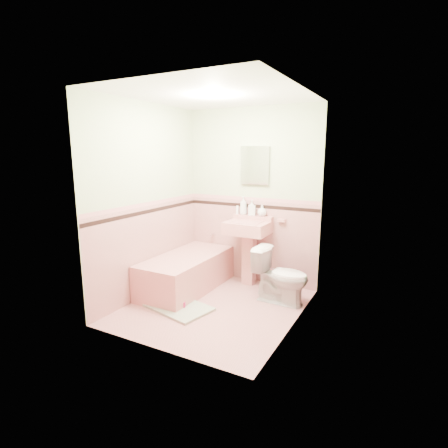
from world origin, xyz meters
The scene contains 32 objects.
floor centered at (0.00, 0.00, 0.00)m, with size 2.20×2.20×0.00m, color tan.
ceiling centered at (0.00, 0.00, 2.50)m, with size 2.20×2.20×0.00m, color white.
wall_back centered at (0.00, 1.10, 1.25)m, with size 2.50×2.50×0.00m, color #F3EAC6.
wall_front centered at (0.00, -1.10, 1.25)m, with size 2.50×2.50×0.00m, color #F3EAC6.
wall_left centered at (-1.00, 0.00, 1.25)m, with size 2.50×2.50×0.00m, color #F3EAC6.
wall_right centered at (1.00, 0.00, 1.25)m, with size 2.50×2.50×0.00m, color #F3EAC6.
wainscot_back centered at (0.00, 1.09, 0.60)m, with size 2.00×2.00×0.00m, color tan.
wainscot_front centered at (0.00, -1.09, 0.60)m, with size 2.00×2.00×0.00m, color tan.
wainscot_left centered at (-0.99, 0.00, 0.60)m, with size 2.20×2.20×0.00m, color tan.
wainscot_right centered at (0.99, 0.00, 0.60)m, with size 2.20×2.20×0.00m, color tan.
accent_back centered at (0.00, 1.08, 1.12)m, with size 2.00×2.00×0.00m, color black.
accent_front centered at (0.00, -1.08, 1.12)m, with size 2.00×2.00×0.00m, color black.
accent_left centered at (-0.98, 0.00, 1.12)m, with size 2.20×2.20×0.00m, color black.
accent_right centered at (0.98, 0.00, 1.12)m, with size 2.20×2.20×0.00m, color black.
cap_back centered at (0.00, 1.08, 1.22)m, with size 2.00×2.00×0.00m, color tan.
cap_front centered at (0.00, -1.08, 1.22)m, with size 2.00×2.00×0.00m, color tan.
cap_left centered at (-0.98, 0.00, 1.22)m, with size 2.20×2.20×0.00m, color tan.
cap_right centered at (0.98, 0.00, 1.22)m, with size 2.20×2.20×0.00m, color tan.
bathtub centered at (-0.63, 0.33, 0.23)m, with size 0.70×1.50×0.45m, color tan.
tub_faucet centered at (-0.63, 1.05, 0.63)m, with size 0.04×0.04×0.12m, color silver.
sink centered at (0.05, 0.86, 0.46)m, with size 0.59×0.49×0.93m, color tan, non-canonical shape.
sink_faucet centered at (0.05, 1.00, 0.95)m, with size 0.02×0.02×0.10m, color silver.
medicine_cabinet centered at (0.05, 1.07, 1.70)m, with size 0.42×0.04×0.53m, color white.
soap_dish centered at (0.47, 1.06, 0.95)m, with size 0.11×0.06×0.04m, color tan.
soap_bottle_left centered at (-0.10, 1.04, 1.12)m, with size 0.10×0.10×0.26m, color #B2B2B2.
soap_bottle_mid centered at (0.03, 1.04, 1.10)m, with size 0.10×0.10×0.22m, color #B2B2B2.
soap_bottle_right centered at (0.19, 1.04, 1.07)m, with size 0.13×0.13×0.16m, color #B2B2B2.
tube centered at (-0.20, 1.04, 1.05)m, with size 0.04×0.04×0.12m, color white.
toilet centered at (0.67, 0.52, 0.35)m, with size 0.39×0.69×0.70m, color white.
bucket centered at (0.45, 0.80, 0.11)m, with size 0.22×0.22×0.22m, color #0E0FB6, non-canonical shape.
bath_mat centered at (-0.36, -0.26, 0.02)m, with size 0.77×0.51×0.03m, color gray.
shoe centered at (-0.35, -0.26, 0.06)m, with size 0.16×0.07×0.06m, color #BF1E59.
Camera 1 is at (2.02, -3.53, 1.87)m, focal length 28.13 mm.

